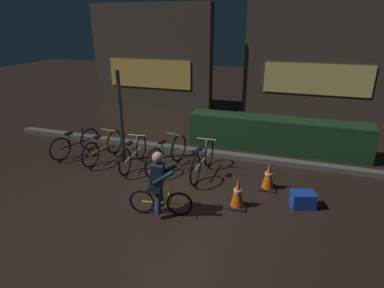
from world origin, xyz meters
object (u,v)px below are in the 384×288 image
object	(u,v)px
parked_bike_center_left	(133,154)
street_post	(121,117)
traffic_cone_near	(238,193)
parked_bike_center_right	(167,154)
cyclist	(159,183)
parked_bike_left_mid	(103,147)
parked_bike_leftmost	(75,143)
blue_crate	(303,199)
parked_bike_right_mid	(203,160)
traffic_cone_far	(269,176)

from	to	relation	value
parked_bike_center_left	street_post	bearing A→B (deg)	52.05
parked_bike_center_left	traffic_cone_near	size ratio (longest dim) A/B	2.63
parked_bike_center_right	cyclist	bearing A→B (deg)	-150.16
parked_bike_center_left	parked_bike_left_mid	bearing A→B (deg)	78.11
street_post	parked_bike_leftmost	size ratio (longest dim) A/B	1.56
parked_bike_center_left	traffic_cone_near	world-z (taller)	parked_bike_center_left
parked_bike_left_mid	parked_bike_center_right	xyz separation A→B (m)	(1.76, 0.03, 0.03)
parked_bike_center_right	blue_crate	xyz separation A→B (m)	(3.14, -0.76, -0.22)
street_post	parked_bike_leftmost	world-z (taller)	street_post
parked_bike_center_right	parked_bike_right_mid	size ratio (longest dim) A/B	1.00
parked_bike_leftmost	traffic_cone_near	xyz separation A→B (m)	(4.58, -1.18, -0.03)
cyclist	traffic_cone_far	bearing A→B (deg)	29.94
parked_bike_center_right	street_post	bearing A→B (deg)	95.17
traffic_cone_far	blue_crate	world-z (taller)	traffic_cone_far
parked_bike_leftmost	parked_bike_left_mid	xyz separation A→B (m)	(0.88, -0.05, 0.02)
parked_bike_center_left	blue_crate	distance (m)	4.01
traffic_cone_near	street_post	bearing A→B (deg)	157.92
parked_bike_center_left	blue_crate	bearing A→B (deg)	-103.01
parked_bike_leftmost	traffic_cone_far	xyz separation A→B (m)	(5.07, -0.27, -0.03)
traffic_cone_far	cyclist	xyz separation A→B (m)	(-1.81, -1.60, 0.33)
street_post	traffic_cone_near	distance (m)	3.56
street_post	parked_bike_left_mid	bearing A→B (deg)	-161.21
street_post	parked_bike_leftmost	bearing A→B (deg)	-175.22
traffic_cone_far	blue_crate	distance (m)	0.89
traffic_cone_near	cyclist	bearing A→B (deg)	-152.50
parked_bike_leftmost	blue_crate	size ratio (longest dim) A/B	3.33
parked_bike_leftmost	parked_bike_right_mid	size ratio (longest dim) A/B	0.85
parked_bike_right_mid	cyclist	distance (m)	1.85
parked_bike_center_left	parked_bike_center_right	distance (m)	0.83
parked_bike_center_left	parked_bike_right_mid	size ratio (longest dim) A/B	0.93
traffic_cone_far	cyclist	bearing A→B (deg)	-138.50
parked_bike_center_left	cyclist	xyz separation A→B (m)	(1.44, -1.70, 0.29)
parked_bike_leftmost	parked_bike_left_mid	bearing A→B (deg)	-76.05
street_post	blue_crate	distance (m)	4.60
street_post	parked_bike_center_right	bearing A→B (deg)	-6.17
traffic_cone_far	blue_crate	xyz separation A→B (m)	(0.71, -0.51, -0.14)
parked_bike_center_right	traffic_cone_far	world-z (taller)	parked_bike_center_right
street_post	traffic_cone_far	xyz separation A→B (m)	(3.69, -0.39, -0.85)
parked_bike_right_mid	blue_crate	world-z (taller)	parked_bike_right_mid
cyclist	parked_bike_left_mid	bearing A→B (deg)	131.01
parked_bike_leftmost	cyclist	size ratio (longest dim) A/B	1.18
street_post	parked_bike_center_right	world-z (taller)	street_post
traffic_cone_near	cyclist	distance (m)	1.53
parked_bike_center_left	cyclist	world-z (taller)	cyclist
street_post	parked_bike_center_left	bearing A→B (deg)	-33.64
parked_bike_left_mid	parked_bike_right_mid	bearing A→B (deg)	-85.22
parked_bike_center_right	cyclist	size ratio (longest dim) A/B	1.39
street_post	traffic_cone_far	bearing A→B (deg)	-6.01
traffic_cone_far	cyclist	world-z (taller)	cyclist
street_post	traffic_cone_near	world-z (taller)	street_post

